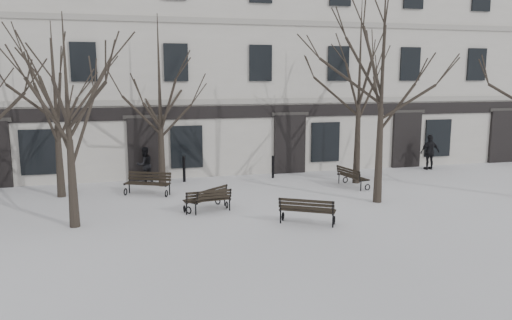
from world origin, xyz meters
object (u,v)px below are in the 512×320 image
object	(u,v)px
bench_4	(208,197)
bench_5	(352,176)
bench_1	(207,199)
bench_2	(307,210)
tree_2	(383,59)
tree_1	(67,96)
bench_3	(148,183)

from	to	relation	value
bench_4	bench_5	size ratio (longest dim) A/B	0.92
bench_1	bench_2	world-z (taller)	bench_2
bench_2	bench_5	bearing A→B (deg)	-98.50
tree_2	bench_5	world-z (taller)	tree_2
tree_1	bench_3	xyz separation A→B (m)	(2.49, 3.88, -3.69)
bench_1	bench_4	bearing A→B (deg)	-111.53
bench_1	tree_1	bearing A→B (deg)	2.31
bench_2	bench_3	bearing A→B (deg)	-18.54
bench_5	bench_3	bearing A→B (deg)	75.08
tree_2	bench_3	world-z (taller)	tree_2
tree_1	tree_2	size ratio (longest dim) A/B	0.78
bench_3	bench_4	bearing A→B (deg)	-30.74
bench_3	bench_4	distance (m)	3.56
tree_1	bench_2	world-z (taller)	tree_1
tree_2	bench_1	world-z (taller)	tree_2
tree_2	bench_5	distance (m)	5.60
bench_3	bench_4	world-z (taller)	bench_3
tree_1	tree_2	xyz separation A→B (m)	(10.96, 0.43, 1.20)
tree_1	tree_2	bearing A→B (deg)	2.23
tree_1	bench_2	bearing A→B (deg)	-12.81
bench_5	bench_1	bearing A→B (deg)	100.00
tree_2	bench_5	xyz separation A→B (m)	(0.19, 2.68, -4.92)
bench_3	bench_1	bearing A→B (deg)	-33.88
bench_5	bench_2	bearing A→B (deg)	131.28
tree_1	bench_1	world-z (taller)	tree_1
tree_1	bench_1	size ratio (longest dim) A/B	3.90
tree_1	bench_3	size ratio (longest dim) A/B	3.49
tree_2	bench_3	distance (m)	10.38
bench_1	bench_5	world-z (taller)	bench_5
bench_1	bench_4	world-z (taller)	bench_4
tree_1	tree_2	distance (m)	11.04
bench_1	bench_5	bearing A→B (deg)	-166.51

